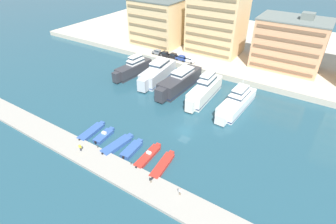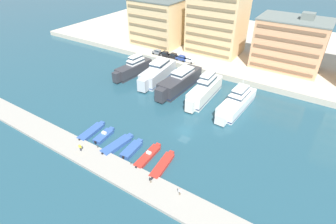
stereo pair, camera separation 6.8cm
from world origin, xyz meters
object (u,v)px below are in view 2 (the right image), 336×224
at_px(car_grey_far_left, 158,52).
at_px(pedestrian_mid_deck, 80,147).
at_px(motorboat_red_center, 148,156).
at_px(yacht_charcoal_far_left, 133,68).
at_px(yacht_white_center, 237,102).
at_px(motorboat_blue_far_left, 92,131).
at_px(motorboat_blue_left, 104,135).
at_px(car_white_center, 189,60).
at_px(pedestrian_near_edge, 151,179).
at_px(yacht_charcoal_mid_left, 180,82).
at_px(car_black_mid_left, 173,56).
at_px(car_blue_center_left, 182,58).
at_px(yacht_silver_left, 158,73).
at_px(yacht_ivory_center_left, 205,90).
at_px(motorboat_blue_center_left, 132,149).
at_px(pedestrian_far_side, 180,191).
at_px(motorboat_blue_mid_left, 117,145).
at_px(motorboat_red_center_right, 163,165).
at_px(car_black_left, 165,54).

relative_size(car_grey_far_left, pedestrian_mid_deck, 2.34).
bearing_deg(motorboat_red_center, yacht_charcoal_far_left, 133.03).
height_order(yacht_white_center, motorboat_blue_far_left, yacht_white_center).
distance_m(motorboat_blue_left, car_white_center, 45.09).
xyz_separation_m(motorboat_red_center, pedestrian_near_edge, (4.80, -5.57, 1.13)).
bearing_deg(yacht_charcoal_mid_left, car_black_mid_left, 127.25).
height_order(car_grey_far_left, car_blue_center_left, same).
bearing_deg(yacht_silver_left, pedestrian_mid_deck, -81.00).
height_order(yacht_charcoal_far_left, yacht_ivory_center_left, yacht_ivory_center_left).
relative_size(motorboat_blue_center_left, motorboat_red_center, 0.79).
bearing_deg(pedestrian_far_side, yacht_charcoal_far_left, 137.87).
bearing_deg(motorboat_red_center, motorboat_blue_left, 179.90).
distance_m(yacht_silver_left, yacht_white_center, 27.22).
distance_m(car_grey_far_left, pedestrian_far_side, 63.71).
height_order(motorboat_blue_far_left, car_white_center, car_white_center).
height_order(motorboat_blue_mid_left, motorboat_red_center_right, motorboat_blue_mid_left).
bearing_deg(motorboat_blue_center_left, motorboat_red_center_right, -2.63).
height_order(car_black_left, pedestrian_mid_deck, car_black_left).
distance_m(car_black_mid_left, pedestrian_far_side, 59.71).
bearing_deg(yacht_white_center, pedestrian_near_edge, -96.32).
xyz_separation_m(yacht_ivory_center_left, motorboat_red_center_right, (5.09, -28.96, -2.24)).
bearing_deg(yacht_charcoal_mid_left, motorboat_blue_mid_left, -86.10).
relative_size(yacht_charcoal_mid_left, pedestrian_near_edge, 13.05).
bearing_deg(yacht_ivory_center_left, motorboat_blue_far_left, -117.25).
xyz_separation_m(motorboat_blue_left, car_black_mid_left, (-9.32, 45.07, 2.34)).
relative_size(yacht_silver_left, pedestrian_mid_deck, 10.74).
distance_m(yacht_charcoal_mid_left, pedestrian_far_side, 39.96).
xyz_separation_m(motorboat_blue_mid_left, motorboat_red_center_right, (11.69, 0.29, -0.06)).
relative_size(motorboat_blue_far_left, motorboat_red_center, 0.96).
xyz_separation_m(motorboat_red_center, car_black_left, (-25.26, 44.90, 2.36)).
xyz_separation_m(yacht_charcoal_far_left, car_blue_center_left, (9.34, 15.38, 0.43)).
distance_m(motorboat_red_center_right, pedestrian_far_side, 8.17).
bearing_deg(car_black_left, motorboat_blue_far_left, -78.46).
height_order(yacht_charcoal_mid_left, pedestrian_far_side, yacht_charcoal_mid_left).
xyz_separation_m(yacht_charcoal_mid_left, yacht_white_center, (18.29, -1.33, -0.38)).
bearing_deg(car_white_center, yacht_silver_left, -103.66).
bearing_deg(car_blue_center_left, motorboat_blue_left, -82.71).
height_order(yacht_white_center, motorboat_blue_mid_left, yacht_white_center).
xyz_separation_m(yacht_white_center, pedestrian_far_side, (2.12, -33.02, -0.40)).
bearing_deg(yacht_ivory_center_left, yacht_silver_left, 173.40).
xyz_separation_m(motorboat_blue_left, car_white_center, (-2.61, 44.96, 2.34)).
relative_size(car_white_center, pedestrian_mid_deck, 2.37).
height_order(motorboat_red_center, car_blue_center_left, car_blue_center_left).
xyz_separation_m(yacht_ivory_center_left, motorboat_blue_left, (-11.34, -28.45, -2.18)).
distance_m(yacht_ivory_center_left, pedestrian_mid_deck, 36.87).
height_order(car_black_left, car_blue_center_left, same).
bearing_deg(yacht_charcoal_far_left, car_black_mid_left, 69.78).
bearing_deg(pedestrian_mid_deck, motorboat_red_center_right, 19.83).
xyz_separation_m(yacht_charcoal_mid_left, motorboat_blue_far_left, (-6.23, -29.73, -2.02)).
xyz_separation_m(car_grey_far_left, pedestrian_near_edge, (33.46, -50.66, -1.22)).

